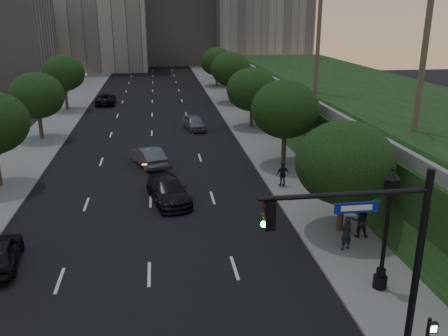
{
  "coord_description": "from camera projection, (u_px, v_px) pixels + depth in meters",
  "views": [
    {
      "loc": [
        0.75,
        -14.52,
        11.53
      ],
      "look_at": [
        4.1,
        9.29,
        3.6
      ],
      "focal_mm": 38.0,
      "sensor_mm": 36.0,
      "label": 1
    }
  ],
  "objects": [
    {
      "name": "parapet_wall",
      "position": [
        296.0,
        93.0,
        43.92
      ],
      "size": [
        0.35,
        90.0,
        0.7
      ],
      "primitive_type": "cube",
      "color": "slate",
      "rests_on": "embankment"
    },
    {
      "name": "office_block_mid",
      "position": [
        177.0,
        5.0,
        109.81
      ],
      "size": [
        22.0,
        18.0,
        26.0
      ],
      "primitive_type": "cube",
      "color": "gray",
      "rests_on": "ground"
    },
    {
      "name": "pedestrian_b",
      "position": [
        360.0,
        220.0,
        24.97
      ],
      "size": [
        1.04,
        0.89,
        1.87
      ],
      "primitive_type": "imported",
      "rotation": [
        0.0,
        0.0,
        2.92
      ],
      "color": "black",
      "rests_on": "sidewalk_right"
    },
    {
      "name": "sidewalk_left",
      "position": [
        40.0,
        142.0,
        44.0
      ],
      "size": [
        4.5,
        140.0,
        0.15
      ],
      "primitive_type": "cube",
      "color": "slate",
      "rests_on": "ground"
    },
    {
      "name": "street_lamp",
      "position": [
        385.0,
        236.0,
        19.81
      ],
      "size": [
        0.64,
        0.64,
        5.62
      ],
      "color": "black",
      "rests_on": "ground"
    },
    {
      "name": "pedestrian_a",
      "position": [
        346.0,
        233.0,
        23.61
      ],
      "size": [
        0.76,
        0.61,
        1.79
      ],
      "primitive_type": "imported",
      "rotation": [
        0.0,
        0.0,
        3.46
      ],
      "color": "black",
      "rests_on": "sidewalk_right"
    },
    {
      "name": "traffic_signal_mast",
      "position": [
        386.0,
        268.0,
        15.31
      ],
      "size": [
        5.68,
        0.56,
        7.0
      ],
      "color": "black",
      "rests_on": "ground"
    },
    {
      "name": "tree_right_e",
      "position": [
        217.0,
        61.0,
        75.58
      ],
      "size": [
        5.2,
        5.2,
        6.24
      ],
      "color": "#38281C",
      "rests_on": "ground"
    },
    {
      "name": "embankment",
      "position": [
        380.0,
        116.0,
        45.78
      ],
      "size": [
        18.0,
        90.0,
        4.0
      ],
      "primitive_type": "cube",
      "color": "black",
      "rests_on": "ground"
    },
    {
      "name": "tree_right_b",
      "position": [
        285.0,
        109.0,
        35.92
      ],
      "size": [
        5.2,
        5.2,
        6.74
      ],
      "color": "#38281C",
      "rests_on": "ground"
    },
    {
      "name": "tree_left_c",
      "position": [
        37.0,
        96.0,
        43.64
      ],
      "size": [
        5.0,
        5.0,
        6.34
      ],
      "color": "#38281C",
      "rests_on": "ground"
    },
    {
      "name": "tree_left_d",
      "position": [
        64.0,
        73.0,
        56.69
      ],
      "size": [
        5.0,
        5.0,
        6.71
      ],
      "color": "#38281C",
      "rests_on": "ground"
    },
    {
      "name": "sedan_far_right",
      "position": [
        194.0,
        123.0,
        48.63
      ],
      "size": [
        2.51,
        4.58,
        1.48
      ],
      "primitive_type": "imported",
      "rotation": [
        0.0,
        0.0,
        0.19
      ],
      "color": "slate",
      "rests_on": "ground"
    },
    {
      "name": "tree_right_c",
      "position": [
        252.0,
        89.0,
        48.3
      ],
      "size": [
        5.2,
        5.2,
        6.24
      ],
      "color": "#38281C",
      "rests_on": "ground"
    },
    {
      "name": "sidewalk_right",
      "position": [
        257.0,
        134.0,
        46.71
      ],
      "size": [
        4.5,
        140.0,
        0.15
      ],
      "primitive_type": "cube",
      "color": "slate",
      "rests_on": "ground"
    },
    {
      "name": "road_surface",
      "position": [
        152.0,
        138.0,
        45.38
      ],
      "size": [
        16.0,
        140.0,
        0.02
      ],
      "primitive_type": "cube",
      "color": "black",
      "rests_on": "ground"
    },
    {
      "name": "pedestrian_c",
      "position": [
        283.0,
        174.0,
        32.3
      ],
      "size": [
        1.06,
        0.6,
        1.7
      ],
      "primitive_type": "imported",
      "rotation": [
        0.0,
        0.0,
        3.34
      ],
      "color": "black",
      "rests_on": "sidewalk_right"
    },
    {
      "name": "sedan_mid_left",
      "position": [
        148.0,
        156.0,
        37.22
      ],
      "size": [
        3.04,
        4.88,
        1.52
      ],
      "primitive_type": "imported",
      "rotation": [
        0.0,
        0.0,
        3.48
      ],
      "color": "#505157",
      "rests_on": "ground"
    },
    {
      "name": "tree_right_d",
      "position": [
        231.0,
        69.0,
        61.32
      ],
      "size": [
        5.2,
        5.2,
        6.74
      ],
      "color": "#38281C",
      "rests_on": "ground"
    },
    {
      "name": "sedan_near_right",
      "position": [
        168.0,
        190.0,
        30.12
      ],
      "size": [
        3.17,
        5.55,
        1.51
      ],
      "primitive_type": "imported",
      "rotation": [
        0.0,
        0.0,
        0.21
      ],
      "color": "black",
      "rests_on": "ground"
    },
    {
      "name": "tree_right_a",
      "position": [
        345.0,
        163.0,
        24.79
      ],
      "size": [
        5.2,
        5.2,
        6.24
      ],
      "color": "#38281C",
      "rests_on": "ground"
    },
    {
      "name": "sedan_far_left",
      "position": [
        105.0,
        99.0,
        61.93
      ],
      "size": [
        2.57,
        5.26,
        1.44
      ],
      "primitive_type": "imported",
      "rotation": [
        0.0,
        0.0,
        3.18
      ],
      "color": "black",
      "rests_on": "ground"
    }
  ]
}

